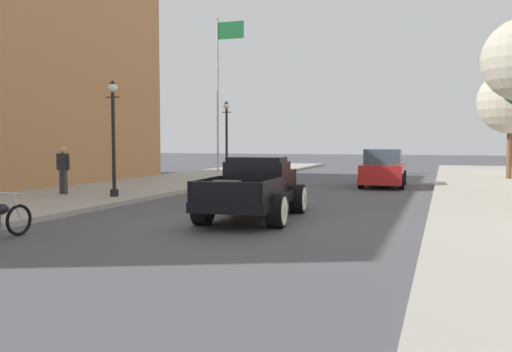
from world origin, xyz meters
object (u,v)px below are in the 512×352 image
at_px(car_background_red, 383,169).
at_px(flagpole, 221,77).
at_px(hotrod_truck_black, 256,189).
at_px(street_lamp_far, 227,133).
at_px(street_tree_third, 511,102).
at_px(pedestrian_sidewalk_left, 63,167).
at_px(street_lamp_near, 113,129).

distance_m(car_background_red, flagpole, 12.76).
bearing_deg(hotrod_truck_black, street_lamp_far, 115.29).
bearing_deg(street_tree_third, car_background_red, -137.18).
distance_m(pedestrian_sidewalk_left, street_lamp_near, 2.51).
bearing_deg(street_lamp_near, pedestrian_sidewalk_left, 176.42).
bearing_deg(street_tree_third, hotrod_truck_black, -115.39).
xyz_separation_m(pedestrian_sidewalk_left, flagpole, (-0.11, 14.61, 4.68)).
xyz_separation_m(car_background_red, street_lamp_far, (-7.86, 1.18, 1.62)).
bearing_deg(pedestrian_sidewalk_left, street_lamp_near, -3.58).
bearing_deg(car_background_red, street_tree_third, 42.82).
relative_size(hotrod_truck_black, flagpole, 0.55).
bearing_deg(pedestrian_sidewalk_left, street_lamp_far, 77.67).
relative_size(hotrod_truck_black, car_background_red, 1.15).
bearing_deg(hotrod_truck_black, street_lamp_near, 159.09).
bearing_deg(car_background_red, hotrod_truck_black, -100.87).
bearing_deg(hotrod_truck_black, flagpole, 115.31).
bearing_deg(street_tree_third, street_lamp_far, -163.55).
distance_m(street_lamp_near, flagpole, 15.29).
distance_m(hotrod_truck_black, car_background_red, 11.19).
distance_m(pedestrian_sidewalk_left, flagpole, 15.34).
relative_size(pedestrian_sidewalk_left, street_lamp_far, 0.43).
xyz_separation_m(pedestrian_sidewalk_left, street_lamp_near, (2.14, -0.13, 1.30)).
height_order(car_background_red, flagpole, flagpole).
bearing_deg(street_lamp_far, hotrod_truck_black, -64.71).
height_order(flagpole, street_tree_third, flagpole).
height_order(pedestrian_sidewalk_left, street_lamp_near, street_lamp_near).
bearing_deg(street_lamp_near, car_background_red, 48.16).
distance_m(car_background_red, street_lamp_near, 11.91).
bearing_deg(flagpole, car_background_red, -30.43).
height_order(hotrod_truck_black, car_background_red, car_background_red).
relative_size(hotrod_truck_black, street_lamp_near, 1.31).
xyz_separation_m(car_background_red, street_lamp_near, (-7.87, -8.79, 1.62)).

